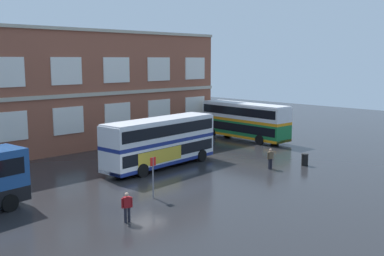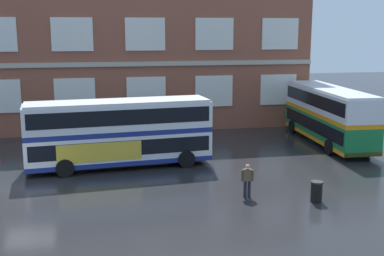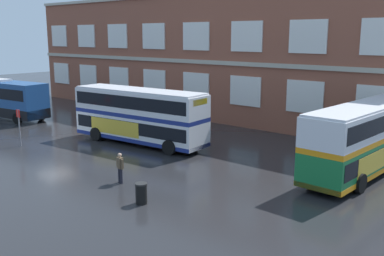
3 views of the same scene
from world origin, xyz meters
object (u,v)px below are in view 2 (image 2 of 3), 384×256
at_px(double_decker_middle, 328,114).
at_px(station_litter_bin, 317,192).
at_px(double_decker_near, 119,132).
at_px(waiting_passenger, 247,179).

xyz_separation_m(double_decker_middle, station_litter_bin, (-6.30, -11.68, -1.63)).
bearing_deg(station_litter_bin, double_decker_near, 137.78).
height_order(double_decker_near, waiting_passenger, double_decker_near).
bearing_deg(double_decker_middle, station_litter_bin, -118.34).
height_order(waiting_passenger, station_litter_bin, waiting_passenger).
distance_m(double_decker_near, waiting_passenger, 9.14).
bearing_deg(station_litter_bin, waiting_passenger, 156.88).
relative_size(double_decker_near, station_litter_bin, 10.86).
bearing_deg(waiting_passenger, double_decker_near, 130.79).
relative_size(waiting_passenger, station_litter_bin, 1.65).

